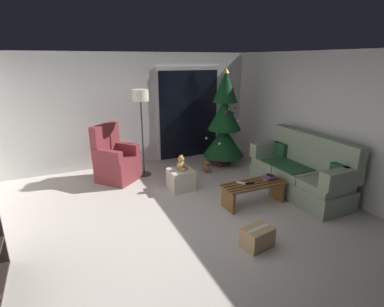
{
  "coord_description": "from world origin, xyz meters",
  "views": [
    {
      "loc": [
        -1.53,
        -3.59,
        2.35
      ],
      "look_at": [
        0.4,
        0.7,
        0.85
      ],
      "focal_mm": 27.81,
      "sensor_mm": 36.0,
      "label": 1
    }
  ],
  "objects_px": {
    "coffee_table": "(254,190)",
    "ottoman": "(181,179)",
    "couch": "(301,172)",
    "teddy_bear_chestnut_by_tree": "(207,167)",
    "floor_lamp": "(141,104)",
    "remote_black": "(250,183)",
    "teddy_bear_honey": "(181,164)",
    "remote_white": "(241,183)",
    "armchair": "(116,161)",
    "christmas_tree": "(224,124)",
    "cell_phone": "(270,175)",
    "cardboard_box_taped_mid_floor": "(257,237)",
    "book_stack": "(270,178)"
  },
  "relations": [
    {
      "from": "coffee_table",
      "to": "ottoman",
      "type": "bearing_deg",
      "value": 129.29
    },
    {
      "from": "couch",
      "to": "teddy_bear_chestnut_by_tree",
      "type": "distance_m",
      "value": 1.97
    },
    {
      "from": "teddy_bear_chestnut_by_tree",
      "to": "floor_lamp",
      "type": "bearing_deg",
      "value": 161.65
    },
    {
      "from": "remote_black",
      "to": "teddy_bear_honey",
      "type": "relative_size",
      "value": 0.55
    },
    {
      "from": "coffee_table",
      "to": "remote_white",
      "type": "bearing_deg",
      "value": 160.67
    },
    {
      "from": "remote_white",
      "to": "armchair",
      "type": "height_order",
      "value": "armchair"
    },
    {
      "from": "remote_white",
      "to": "christmas_tree",
      "type": "height_order",
      "value": "christmas_tree"
    },
    {
      "from": "coffee_table",
      "to": "couch",
      "type": "bearing_deg",
      "value": 1.23
    },
    {
      "from": "couch",
      "to": "teddy_bear_honey",
      "type": "distance_m",
      "value": 2.18
    },
    {
      "from": "remote_black",
      "to": "teddy_bear_chestnut_by_tree",
      "type": "distance_m",
      "value": 1.66
    },
    {
      "from": "couch",
      "to": "cell_phone",
      "type": "bearing_deg",
      "value": 178.64
    },
    {
      "from": "christmas_tree",
      "to": "cell_phone",
      "type": "bearing_deg",
      "value": -95.57
    },
    {
      "from": "couch",
      "to": "remote_white",
      "type": "xyz_separation_m",
      "value": [
        -1.25,
        0.05,
        -0.0
      ]
    },
    {
      "from": "floor_lamp",
      "to": "cardboard_box_taped_mid_floor",
      "type": "distance_m",
      "value": 3.43
    },
    {
      "from": "couch",
      "to": "book_stack",
      "type": "relative_size",
      "value": 7.07
    },
    {
      "from": "coffee_table",
      "to": "remote_black",
      "type": "distance_m",
      "value": 0.17
    },
    {
      "from": "cell_phone",
      "to": "armchair",
      "type": "bearing_deg",
      "value": 131.01
    },
    {
      "from": "cell_phone",
      "to": "christmas_tree",
      "type": "distance_m",
      "value": 1.98
    },
    {
      "from": "coffee_table",
      "to": "christmas_tree",
      "type": "height_order",
      "value": "christmas_tree"
    },
    {
      "from": "coffee_table",
      "to": "cell_phone",
      "type": "xyz_separation_m",
      "value": [
        0.35,
        0.04,
        0.19
      ]
    },
    {
      "from": "remote_white",
      "to": "floor_lamp",
      "type": "relative_size",
      "value": 0.09
    },
    {
      "from": "couch",
      "to": "remote_black",
      "type": "height_order",
      "value": "couch"
    },
    {
      "from": "christmas_tree",
      "to": "couch",
      "type": "bearing_deg",
      "value": -75.45
    },
    {
      "from": "armchair",
      "to": "floor_lamp",
      "type": "relative_size",
      "value": 0.63
    },
    {
      "from": "cardboard_box_taped_mid_floor",
      "to": "cell_phone",
      "type": "bearing_deg",
      "value": 46.31
    },
    {
      "from": "armchair",
      "to": "teddy_bear_honey",
      "type": "xyz_separation_m",
      "value": [
        1.03,
        -0.96,
        0.1
      ]
    },
    {
      "from": "cell_phone",
      "to": "ottoman",
      "type": "bearing_deg",
      "value": 132.3
    },
    {
      "from": "ottoman",
      "to": "cardboard_box_taped_mid_floor",
      "type": "relative_size",
      "value": 1.02
    },
    {
      "from": "remote_black",
      "to": "book_stack",
      "type": "bearing_deg",
      "value": 97.44
    },
    {
      "from": "armchair",
      "to": "teddy_bear_chestnut_by_tree",
      "type": "bearing_deg",
      "value": -11.79
    },
    {
      "from": "ottoman",
      "to": "coffee_table",
      "type": "bearing_deg",
      "value": -50.71
    },
    {
      "from": "coffee_table",
      "to": "armchair",
      "type": "xyz_separation_m",
      "value": [
        -1.91,
        2.03,
        0.14
      ]
    },
    {
      "from": "christmas_tree",
      "to": "teddy_bear_honey",
      "type": "bearing_deg",
      "value": -147.95
    },
    {
      "from": "couch",
      "to": "teddy_bear_honey",
      "type": "bearing_deg",
      "value": 151.31
    },
    {
      "from": "couch",
      "to": "coffee_table",
      "type": "xyz_separation_m",
      "value": [
        -1.04,
        -0.02,
        -0.14
      ]
    },
    {
      "from": "remote_black",
      "to": "cell_phone",
      "type": "bearing_deg",
      "value": 99.15
    },
    {
      "from": "floor_lamp",
      "to": "ottoman",
      "type": "xyz_separation_m",
      "value": [
        0.44,
        -0.99,
        -1.31
      ]
    },
    {
      "from": "floor_lamp",
      "to": "cardboard_box_taped_mid_floor",
      "type": "height_order",
      "value": "floor_lamp"
    },
    {
      "from": "coffee_table",
      "to": "armchair",
      "type": "relative_size",
      "value": 0.97
    },
    {
      "from": "armchair",
      "to": "teddy_bear_chestnut_by_tree",
      "type": "relative_size",
      "value": 3.96
    },
    {
      "from": "book_stack",
      "to": "cell_phone",
      "type": "height_order",
      "value": "cell_phone"
    },
    {
      "from": "cell_phone",
      "to": "cardboard_box_taped_mid_floor",
      "type": "distance_m",
      "value": 1.49
    },
    {
      "from": "christmas_tree",
      "to": "cardboard_box_taped_mid_floor",
      "type": "distance_m",
      "value": 3.3
    },
    {
      "from": "book_stack",
      "to": "christmas_tree",
      "type": "relative_size",
      "value": 0.13
    },
    {
      "from": "remote_black",
      "to": "remote_white",
      "type": "xyz_separation_m",
      "value": [
        -0.12,
        0.07,
        0.0
      ]
    },
    {
      "from": "cell_phone",
      "to": "teddy_bear_honey",
      "type": "bearing_deg",
      "value": 132.37
    },
    {
      "from": "floor_lamp",
      "to": "teddy_bear_chestnut_by_tree",
      "type": "height_order",
      "value": "floor_lamp"
    },
    {
      "from": "floor_lamp",
      "to": "ottoman",
      "type": "distance_m",
      "value": 1.7
    },
    {
      "from": "teddy_bear_chestnut_by_tree",
      "to": "cardboard_box_taped_mid_floor",
      "type": "relative_size",
      "value": 0.66
    },
    {
      "from": "teddy_bear_honey",
      "to": "floor_lamp",
      "type": "bearing_deg",
      "value": 114.18
    }
  ]
}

